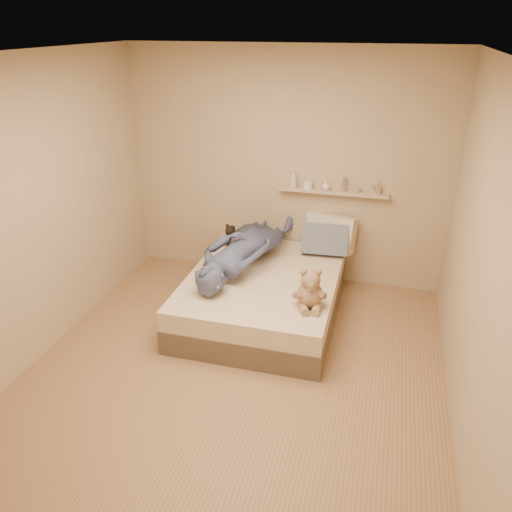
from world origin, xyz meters
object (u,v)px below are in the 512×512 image
(game_console, at_px, (211,283))
(pillow_cream, at_px, (330,233))
(bed, at_px, (263,295))
(person, at_px, (244,247))
(wall_shelf, at_px, (333,192))
(teddy_bear, at_px, (310,291))
(pillow_grey, at_px, (325,240))
(dark_plush, at_px, (231,237))

(game_console, distance_m, pillow_cream, 1.66)
(bed, height_order, person, person)
(pillow_cream, relative_size, wall_shelf, 0.46)
(teddy_bear, height_order, pillow_grey, teddy_bear)
(dark_plush, distance_m, wall_shelf, 1.25)
(bed, height_order, wall_shelf, wall_shelf)
(person, bearing_deg, bed, 154.28)
(teddy_bear, bearing_deg, pillow_cream, 89.65)
(pillow_grey, xyz_separation_m, wall_shelf, (0.02, 0.22, 0.48))
(teddy_bear, height_order, wall_shelf, wall_shelf)
(bed, bearing_deg, teddy_bear, -40.98)
(dark_plush, bearing_deg, game_console, -81.12)
(pillow_cream, distance_m, person, 1.04)
(bed, xyz_separation_m, pillow_cream, (0.56, 0.83, 0.43))
(teddy_bear, xyz_separation_m, pillow_grey, (-0.03, 1.17, 0.01))
(person, bearing_deg, teddy_bear, 151.60)
(bed, relative_size, pillow_grey, 3.80)
(bed, distance_m, wall_shelf, 1.38)
(pillow_cream, bearing_deg, teddy_bear, -90.35)
(dark_plush, bearing_deg, bed, -48.36)
(pillow_cream, bearing_deg, pillow_grey, -105.09)
(teddy_bear, xyz_separation_m, person, (-0.81, 0.68, 0.04))
(person, bearing_deg, pillow_cream, -130.94)
(game_console, xyz_separation_m, pillow_cream, (0.92, 1.38, 0.05))
(bed, relative_size, dark_plush, 7.04)
(pillow_cream, bearing_deg, game_console, -123.62)
(bed, height_order, pillow_grey, pillow_grey)
(game_console, xyz_separation_m, pillow_grey, (0.88, 1.24, 0.02))
(pillow_cream, distance_m, pillow_grey, 0.15)
(pillow_grey, distance_m, wall_shelf, 0.53)
(game_console, distance_m, pillow_grey, 1.52)
(bed, height_order, dark_plush, dark_plush)
(bed, relative_size, person, 1.12)
(bed, xyz_separation_m, wall_shelf, (0.55, 0.91, 0.88))
(game_console, relative_size, pillow_cream, 0.33)
(game_console, xyz_separation_m, teddy_bear, (0.91, 0.07, 0.01))
(teddy_bear, height_order, pillow_cream, pillow_cream)
(game_console, bearing_deg, dark_plush, 98.88)
(pillow_cream, relative_size, person, 0.32)
(pillow_grey, relative_size, person, 0.29)
(pillow_cream, bearing_deg, wall_shelf, 99.58)
(bed, height_order, pillow_cream, pillow_cream)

